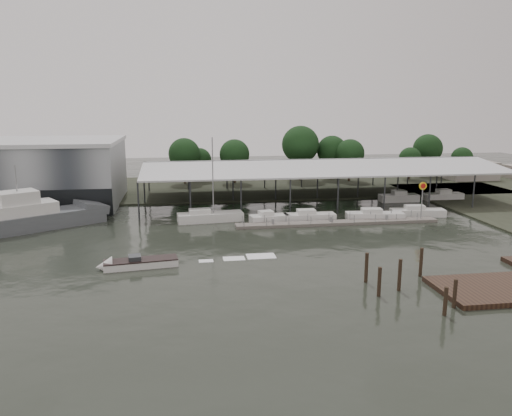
{
  "coord_description": "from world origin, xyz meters",
  "views": [
    {
      "loc": [
        -5.67,
        -53.73,
        16.17
      ],
      "look_at": [
        3.8,
        10.48,
        2.5
      ],
      "focal_mm": 35.0,
      "sensor_mm": 36.0,
      "label": 1
    }
  ],
  "objects": [
    {
      "name": "horizon_tree_line",
      "position": [
        21.73,
        47.67,
        6.31
      ],
      "size": [
        65.01,
        10.14,
        11.62
      ],
      "color": "#312316",
      "rests_on": "ground"
    },
    {
      "name": "land_strip_far",
      "position": [
        0.0,
        42.0,
        0.1
      ],
      "size": [
        140.0,
        30.0,
        0.3
      ],
      "color": "#353A2B",
      "rests_on": "ground"
    },
    {
      "name": "ground",
      "position": [
        0.0,
        0.0,
        0.0
      ],
      "size": [
        200.0,
        200.0,
        0.0
      ],
      "primitive_type": "plane",
      "color": "#252A22",
      "rests_on": "ground"
    },
    {
      "name": "moored_cruiser_2",
      "position": [
        20.91,
        11.81,
        0.61
      ],
      "size": [
        8.26,
        3.33,
        1.7
      ],
      "rotation": [
        0.0,
        0.0,
        -0.14
      ],
      "color": "silver",
      "rests_on": "ground"
    },
    {
      "name": "speedboat_underway",
      "position": [
        -10.79,
        -4.7,
        0.39
      ],
      "size": [
        18.92,
        4.56,
        2.0
      ],
      "rotation": [
        0.0,
        0.0,
        3.28
      ],
      "color": "silver",
      "rests_on": "ground"
    },
    {
      "name": "moored_cruiser_0",
      "position": [
        5.89,
        12.38,
        0.61
      ],
      "size": [
        5.63,
        3.04,
        1.7
      ],
      "rotation": [
        0.0,
        0.0,
        0.16
      ],
      "color": "silver",
      "rests_on": "ground"
    },
    {
      "name": "moored_cruiser_3",
      "position": [
        27.95,
        13.08,
        0.61
      ],
      "size": [
        7.98,
        3.11,
        1.7
      ],
      "rotation": [
        0.0,
        0.0,
        -0.12
      ],
      "color": "silver",
      "rests_on": "ground"
    },
    {
      "name": "shell_fuel_sign",
      "position": [
        27.0,
        9.99,
        3.93
      ],
      "size": [
        1.1,
        0.18,
        5.55
      ],
      "color": "gray",
      "rests_on": "ground"
    },
    {
      "name": "floating_dock",
      "position": [
        15.0,
        10.0,
        0.2
      ],
      "size": [
        28.0,
        2.0,
        1.4
      ],
      "color": "slate",
      "rests_on": "ground"
    },
    {
      "name": "covered_boat_shed",
      "position": [
        17.0,
        28.0,
        6.13
      ],
      "size": [
        58.24,
        24.0,
        6.96
      ],
      "color": "silver",
      "rests_on": "ground"
    },
    {
      "name": "storage_warehouse",
      "position": [
        -28.0,
        29.94,
        5.29
      ],
      "size": [
        24.5,
        20.5,
        10.5
      ],
      "color": "#9AA0A4",
      "rests_on": "ground"
    },
    {
      "name": "mooring_pilings",
      "position": [
        13.35,
        -15.17,
        1.02
      ],
      "size": [
        6.16,
        9.03,
        3.49
      ],
      "color": "#36271B",
      "rests_on": "ground"
    },
    {
      "name": "grey_trawler",
      "position": [
        -25.6,
        13.21,
        1.58
      ],
      "size": [
        19.19,
        14.6,
        8.84
      ],
      "rotation": [
        0.0,
        0.0,
        0.57
      ],
      "color": "#575B60",
      "rests_on": "ground"
    },
    {
      "name": "moored_cruiser_1",
      "position": [
        11.61,
        12.51,
        0.61
      ],
      "size": [
        7.21,
        2.29,
        1.7
      ],
      "rotation": [
        0.0,
        0.0,
        -0.01
      ],
      "color": "silver",
      "rests_on": "ground"
    },
    {
      "name": "white_sailboat",
      "position": [
        -2.25,
        14.27,
        0.64
      ],
      "size": [
        9.28,
        3.53,
        11.85
      ],
      "rotation": [
        0.0,
        0.0,
        0.1
      ],
      "color": "silver",
      "rests_on": "ground"
    },
    {
      "name": "distant_commercial_buildings",
      "position": [
        59.03,
        44.69,
        1.84
      ],
      "size": [
        22.0,
        8.0,
        4.0
      ],
      "color": "gray",
      "rests_on": "ground"
    }
  ]
}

